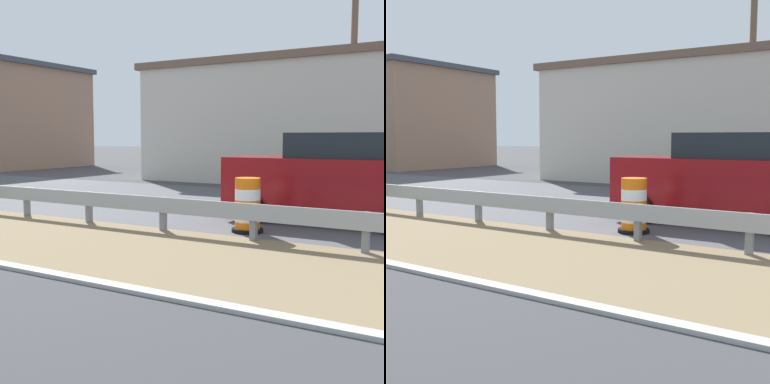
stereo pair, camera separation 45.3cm
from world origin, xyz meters
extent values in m
cube|color=slate|center=(2.45, 4.99, 0.35)|extent=(0.12, 0.12, 0.70)
cube|color=slate|center=(2.45, 7.05, 0.35)|extent=(0.12, 0.12, 0.70)
cube|color=slate|center=(2.45, 9.11, 0.35)|extent=(0.12, 0.12, 0.70)
cube|color=slate|center=(2.45, 11.17, 0.35)|extent=(0.12, 0.12, 0.70)
cube|color=slate|center=(2.45, 13.23, 0.35)|extent=(0.12, 0.12, 0.70)
cylinder|color=orange|center=(3.15, 7.50, 0.11)|extent=(0.52, 0.52, 0.23)
cylinder|color=white|center=(3.15, 7.50, 0.34)|extent=(0.52, 0.52, 0.23)
cylinder|color=orange|center=(3.15, 7.50, 0.56)|extent=(0.52, 0.52, 0.23)
cylinder|color=white|center=(3.15, 7.50, 0.79)|extent=(0.52, 0.52, 0.23)
cylinder|color=orange|center=(3.15, 7.50, 1.01)|extent=(0.52, 0.52, 0.23)
cylinder|color=black|center=(3.15, 7.50, 0.04)|extent=(0.65, 0.65, 0.08)
cube|color=maroon|center=(5.11, 6.31, 0.90)|extent=(1.77, 4.77, 1.17)
cube|color=black|center=(5.12, 6.12, 1.77)|extent=(1.56, 2.20, 0.56)
cylinder|color=black|center=(4.24, 7.87, 0.32)|extent=(0.23, 0.64, 0.64)
cylinder|color=black|center=(5.95, 7.89, 0.32)|extent=(0.23, 0.64, 0.64)
cube|color=beige|center=(15.56, 11.13, 2.47)|extent=(6.14, 11.86, 4.94)
cube|color=brown|center=(15.56, 11.13, 5.09)|extent=(6.39, 12.34, 0.30)
cube|color=#93705B|center=(16.28, 32.33, 3.09)|extent=(8.29, 10.88, 6.17)
cube|color=#3D424C|center=(16.28, 32.33, 6.32)|extent=(8.62, 11.32, 0.30)
cylinder|color=brown|center=(13.09, 7.82, 4.19)|extent=(0.24, 0.24, 8.38)
ellipsoid|color=#337533|center=(11.02, 9.20, 0.67)|extent=(2.31, 2.31, 1.34)
camera|label=1|loc=(-6.32, 3.21, 1.95)|focal=47.57mm
camera|label=2|loc=(-6.08, 2.83, 1.95)|focal=47.57mm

